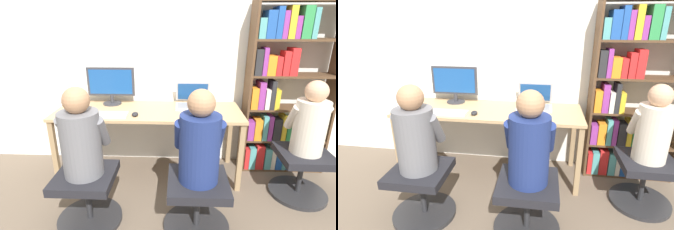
% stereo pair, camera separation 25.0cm
% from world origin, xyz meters
% --- Properties ---
extents(ground_plane, '(14.00, 14.00, 0.00)m').
position_xyz_m(ground_plane, '(0.00, 0.00, 0.00)').
color(ground_plane, brown).
extents(wall_back, '(10.00, 0.05, 2.60)m').
position_xyz_m(wall_back, '(0.00, 0.71, 1.30)').
color(wall_back, silver).
rests_on(wall_back, ground_plane).
extents(desk, '(1.93, 0.65, 0.76)m').
position_xyz_m(desk, '(0.00, 0.32, 0.68)').
color(desk, tan).
rests_on(desk, ground_plane).
extents(desktop_monitor, '(0.52, 0.20, 0.41)m').
position_xyz_m(desktop_monitor, '(-0.43, 0.52, 0.97)').
color(desktop_monitor, '#333338').
rests_on(desktop_monitor, desk).
extents(laptop, '(0.37, 0.34, 0.25)m').
position_xyz_m(laptop, '(0.47, 0.47, 0.81)').
color(laptop, '#B7B7BC').
rests_on(laptop, desk).
extents(keyboard, '(0.44, 0.15, 0.03)m').
position_xyz_m(keyboard, '(-0.41, 0.13, 0.77)').
color(keyboard, silver).
rests_on(keyboard, desk).
extents(computer_mouse_by_keyboard, '(0.06, 0.10, 0.04)m').
position_xyz_m(computer_mouse_by_keyboard, '(-0.11, 0.14, 0.78)').
color(computer_mouse_by_keyboard, black).
rests_on(computer_mouse_by_keyboard, desk).
extents(office_chair_left, '(0.55, 0.55, 0.47)m').
position_xyz_m(office_chair_left, '(-0.44, -0.45, 0.26)').
color(office_chair_left, '#262628').
rests_on(office_chair_left, ground_plane).
extents(office_chair_right, '(0.55, 0.55, 0.47)m').
position_xyz_m(office_chair_right, '(0.47, -0.49, 0.26)').
color(office_chair_right, '#262628').
rests_on(office_chair_right, ground_plane).
extents(person_at_monitor, '(0.38, 0.34, 0.72)m').
position_xyz_m(person_at_monitor, '(-0.44, -0.44, 0.78)').
color(person_at_monitor, slate).
rests_on(person_at_monitor, office_chair_left).
extents(person_at_laptop, '(0.38, 0.34, 0.72)m').
position_xyz_m(person_at_laptop, '(0.47, -0.49, 0.79)').
color(person_at_laptop, navy).
rests_on(person_at_laptop, office_chair_right).
extents(bookshelf, '(0.91, 0.26, 1.83)m').
position_xyz_m(bookshelf, '(1.39, 0.50, 0.90)').
color(bookshelf, '#513823').
rests_on(bookshelf, ground_plane).
extents(office_chair_side, '(0.55, 0.55, 0.47)m').
position_xyz_m(office_chair_side, '(1.51, -0.00, 0.26)').
color(office_chair_side, '#262628').
rests_on(office_chair_side, ground_plane).
extents(person_near_shelf, '(0.35, 0.32, 0.69)m').
position_xyz_m(person_near_shelf, '(1.51, 0.00, 0.77)').
color(person_near_shelf, beige).
rests_on(person_near_shelf, office_chair_side).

